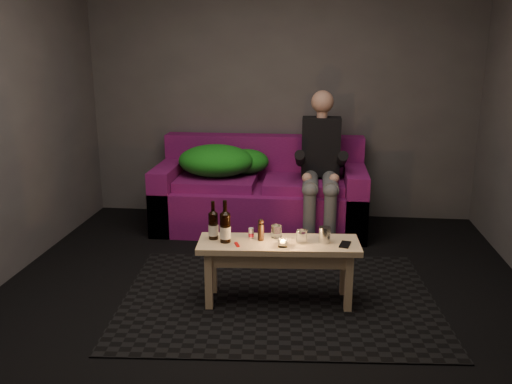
# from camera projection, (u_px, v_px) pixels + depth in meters

# --- Properties ---
(floor) EXTENTS (4.50, 4.50, 0.00)m
(floor) POSITION_uv_depth(u_px,v_px,m) (258.00, 311.00, 3.75)
(floor) COLOR black
(floor) RESTS_ON ground
(room) EXTENTS (4.50, 4.50, 4.50)m
(room) POSITION_uv_depth(u_px,v_px,m) (266.00, 65.00, 3.77)
(room) COLOR silver
(room) RESTS_ON ground
(rug) EXTENTS (2.35, 1.78, 0.01)m
(rug) POSITION_uv_depth(u_px,v_px,m) (278.00, 298.00, 3.93)
(rug) COLOR black
(rug) RESTS_ON floor
(sofa) EXTENTS (2.04, 0.92, 0.88)m
(sofa) POSITION_uv_depth(u_px,v_px,m) (261.00, 195.00, 5.43)
(sofa) COLOR #680D57
(sofa) RESTS_ON floor
(green_blanket) EXTENTS (0.90, 0.61, 0.31)m
(green_blanket) POSITION_uv_depth(u_px,v_px,m) (221.00, 161.00, 5.37)
(green_blanket) COLOR #167A18
(green_blanket) RESTS_ON sofa
(person) EXTENTS (0.37, 0.85, 1.36)m
(person) POSITION_uv_depth(u_px,v_px,m) (321.00, 162.00, 5.11)
(person) COLOR black
(person) RESTS_ON sofa
(coffee_table) EXTENTS (1.14, 0.44, 0.46)m
(coffee_table) POSITION_uv_depth(u_px,v_px,m) (279.00, 253.00, 3.78)
(coffee_table) COLOR #DEBE82
(coffee_table) RESTS_ON rug
(beer_bottle_a) EXTENTS (0.07, 0.07, 0.27)m
(beer_bottle_a) POSITION_uv_depth(u_px,v_px,m) (213.00, 225.00, 3.79)
(beer_bottle_a) COLOR black
(beer_bottle_a) RESTS_ON coffee_table
(beer_bottle_b) EXTENTS (0.08, 0.08, 0.30)m
(beer_bottle_b) POSITION_uv_depth(u_px,v_px,m) (225.00, 227.00, 3.73)
(beer_bottle_b) COLOR black
(beer_bottle_b) RESTS_ON coffee_table
(salt_shaker) EXTENTS (0.04, 0.04, 0.08)m
(salt_shaker) POSITION_uv_depth(u_px,v_px,m) (251.00, 233.00, 3.81)
(salt_shaker) COLOR silver
(salt_shaker) RESTS_ON coffee_table
(pepper_mill) EXTENTS (0.05, 0.05, 0.12)m
(pepper_mill) POSITION_uv_depth(u_px,v_px,m) (261.00, 232.00, 3.77)
(pepper_mill) COLOR black
(pepper_mill) RESTS_ON coffee_table
(tumbler_back) EXTENTS (0.09, 0.09, 0.09)m
(tumbler_back) POSITION_uv_depth(u_px,v_px,m) (276.00, 232.00, 3.83)
(tumbler_back) COLOR white
(tumbler_back) RESTS_ON coffee_table
(tealight) EXTENTS (0.07, 0.07, 0.05)m
(tealight) POSITION_uv_depth(u_px,v_px,m) (283.00, 243.00, 3.66)
(tealight) COLOR white
(tealight) RESTS_ON coffee_table
(tumbler_front) EXTENTS (0.09, 0.09, 0.09)m
(tumbler_front) POSITION_uv_depth(u_px,v_px,m) (302.00, 237.00, 3.72)
(tumbler_front) COLOR white
(tumbler_front) RESTS_ON coffee_table
(steel_cup) EXTENTS (0.09, 0.09, 0.11)m
(steel_cup) POSITION_uv_depth(u_px,v_px,m) (325.00, 235.00, 3.73)
(steel_cup) COLOR #B4B7BB
(steel_cup) RESTS_ON coffee_table
(smartphone) EXTENTS (0.09, 0.14, 0.01)m
(smartphone) POSITION_uv_depth(u_px,v_px,m) (345.00, 244.00, 3.70)
(smartphone) COLOR black
(smartphone) RESTS_ON coffee_table
(red_lighter) EXTENTS (0.05, 0.08, 0.01)m
(red_lighter) POSITION_uv_depth(u_px,v_px,m) (237.00, 245.00, 3.69)
(red_lighter) COLOR red
(red_lighter) RESTS_ON coffee_table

